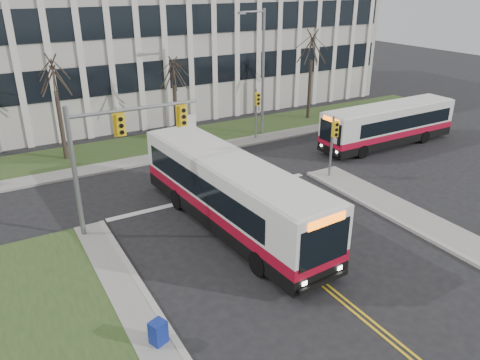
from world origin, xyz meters
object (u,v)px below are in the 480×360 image
at_px(directory_sign, 187,126).
at_px(bus_cross, 388,126).
at_px(streetlight, 261,67).
at_px(bus_main, 231,195).
at_px(newspaper_box_blue, 158,334).

xyz_separation_m(directory_sign, bus_cross, (12.21, -7.84, 0.28)).
relative_size(streetlight, bus_cross, 0.85).
bearing_deg(bus_main, directory_sign, 71.25).
bearing_deg(bus_cross, streetlight, -135.47).
relative_size(bus_cross, newspaper_box_blue, 11.43).
bearing_deg(bus_cross, directory_sign, -123.78).
relative_size(directory_sign, bus_cross, 0.18).
distance_m(bus_main, bus_cross, 16.40).
relative_size(streetlight, newspaper_box_blue, 9.68).
xyz_separation_m(directory_sign, bus_main, (-3.39, -12.90, 0.52)).
distance_m(directory_sign, bus_main, 13.35).
bearing_deg(directory_sign, bus_main, -104.72).
bearing_deg(newspaper_box_blue, bus_cross, 5.73).
height_order(bus_cross, newspaper_box_blue, bus_cross).
bearing_deg(bus_main, newspaper_box_blue, -139.24).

